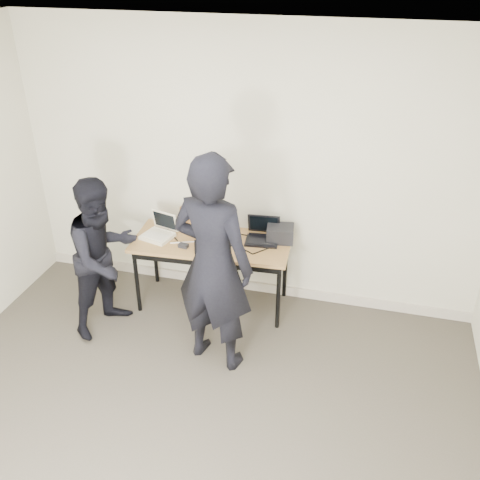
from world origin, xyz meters
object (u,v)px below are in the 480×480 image
(laptop_beige, at_px, (159,232))
(laptop_center, at_px, (211,239))
(desk, at_px, (211,247))
(leather_satchel, at_px, (200,217))
(person_typist, at_px, (213,265))
(person_observer, at_px, (104,256))
(laptop_right, at_px, (263,235))
(equipment_box, at_px, (280,234))

(laptop_beige, relative_size, laptop_center, 0.86)
(desk, height_order, leather_satchel, leather_satchel)
(laptop_center, height_order, person_typist, person_typist)
(laptop_center, relative_size, leather_satchel, 1.10)
(laptop_beige, bearing_deg, person_observer, -106.78)
(desk, relative_size, person_typist, 0.80)
(laptop_beige, bearing_deg, laptop_center, 12.50)
(laptop_right, bearing_deg, desk, -166.01)
(laptop_beige, height_order, person_observer, person_observer)
(laptop_right, distance_m, leather_satchel, 0.65)
(laptop_right, xyz_separation_m, leather_satchel, (-0.64, 0.06, 0.08))
(laptop_center, relative_size, laptop_right, 1.18)
(laptop_center, height_order, person_observer, person_observer)
(laptop_beige, relative_size, leather_satchel, 0.94)
(desk, height_order, person_typist, person_typist)
(leather_satchel, height_order, equipment_box, leather_satchel)
(leather_satchel, bearing_deg, desk, -50.61)
(laptop_center, bearing_deg, laptop_right, 5.91)
(desk, relative_size, laptop_beige, 4.49)
(laptop_beige, distance_m, laptop_center, 0.53)
(laptop_center, relative_size, person_typist, 0.21)
(laptop_beige, height_order, laptop_right, same)
(equipment_box, height_order, person_observer, person_observer)
(laptop_right, bearing_deg, laptop_center, -159.88)
(laptop_right, distance_m, equipment_box, 0.17)
(person_typist, bearing_deg, person_observer, 2.53)
(laptop_right, relative_size, equipment_box, 1.33)
(laptop_center, xyz_separation_m, person_observer, (-0.85, -0.50, -0.02))
(desk, bearing_deg, laptop_right, 16.14)
(laptop_center, bearing_deg, desk, 83.77)
(laptop_right, distance_m, person_observer, 1.49)
(laptop_beige, bearing_deg, laptop_right, 26.15)
(laptop_beige, xyz_separation_m, person_typist, (0.77, -0.73, 0.19))
(equipment_box, bearing_deg, person_typist, -111.45)
(leather_satchel, distance_m, person_observer, 1.02)
(person_observer, bearing_deg, leather_satchel, -16.34)
(laptop_beige, bearing_deg, equipment_box, 25.88)
(person_typist, bearing_deg, laptop_beige, -30.09)
(laptop_right, height_order, leather_satchel, leather_satchel)
(laptop_beige, xyz_separation_m, equipment_box, (1.15, 0.22, 0.03))
(desk, distance_m, laptop_center, 0.13)
(laptop_right, bearing_deg, person_observer, -156.74)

